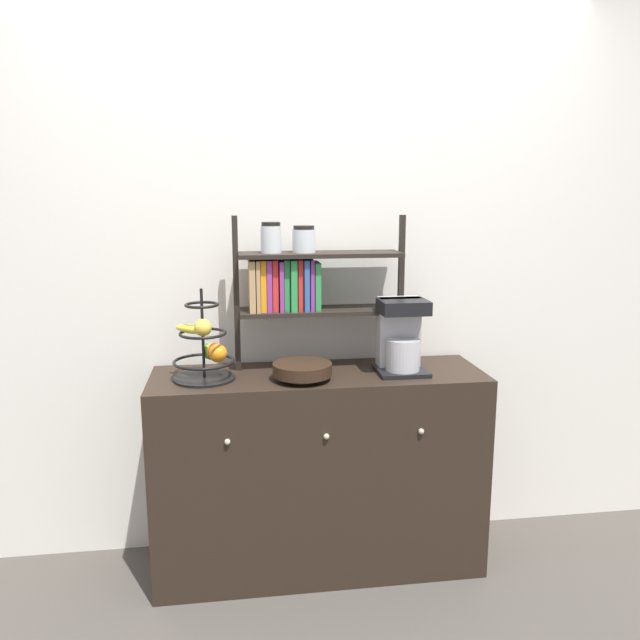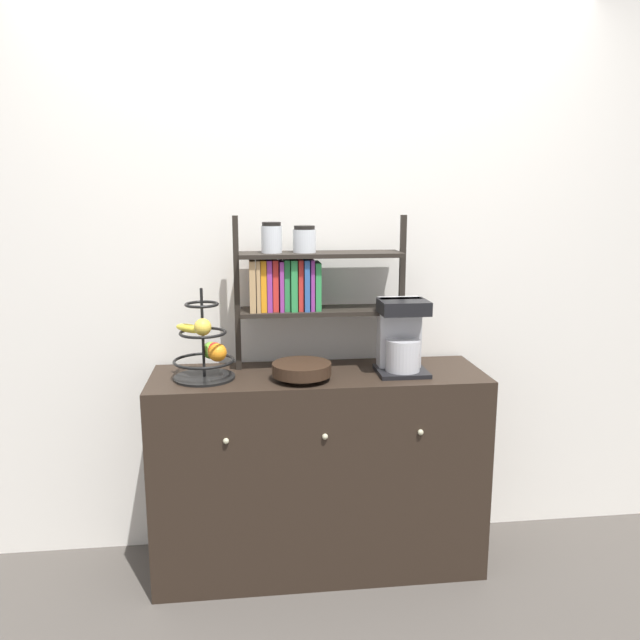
% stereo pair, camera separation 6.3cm
% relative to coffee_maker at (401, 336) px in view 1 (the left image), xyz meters
% --- Properties ---
extents(ground_plane, '(12.00, 12.00, 0.00)m').
position_rel_coffee_maker_xyz_m(ground_plane, '(-0.35, -0.20, -1.05)').
color(ground_plane, '#47423D').
extents(wall_back, '(7.00, 0.05, 2.60)m').
position_rel_coffee_maker_xyz_m(wall_back, '(-0.35, 0.29, 0.25)').
color(wall_back, silver).
rests_on(wall_back, ground_plane).
extents(sideboard, '(1.43, 0.46, 0.89)m').
position_rel_coffee_maker_xyz_m(sideboard, '(-0.35, 0.02, -0.60)').
color(sideboard, black).
rests_on(sideboard, ground_plane).
extents(coffee_maker, '(0.21, 0.21, 0.32)m').
position_rel_coffee_maker_xyz_m(coffee_maker, '(0.00, 0.00, 0.00)').
color(coffee_maker, black).
rests_on(coffee_maker, sideboard).
extents(fruit_stand, '(0.25, 0.25, 0.38)m').
position_rel_coffee_maker_xyz_m(fruit_stand, '(-0.82, -0.00, -0.03)').
color(fruit_stand, black).
rests_on(fruit_stand, sideboard).
extents(wooden_bowl, '(0.25, 0.25, 0.07)m').
position_rel_coffee_maker_xyz_m(wooden_bowl, '(-0.43, -0.07, -0.11)').
color(wooden_bowl, black).
rests_on(wooden_bowl, sideboard).
extents(shelf_hutch, '(0.75, 0.20, 0.67)m').
position_rel_coffee_maker_xyz_m(shelf_hutch, '(-0.43, 0.13, 0.24)').
color(shelf_hutch, black).
rests_on(shelf_hutch, sideboard).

